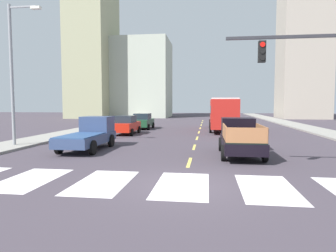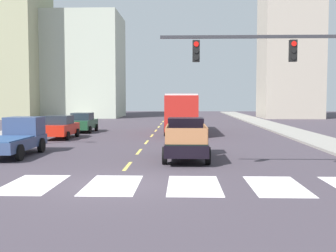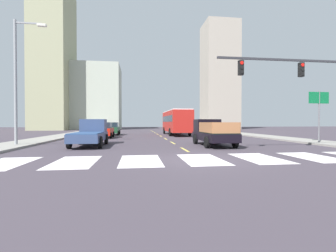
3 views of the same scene
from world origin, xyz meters
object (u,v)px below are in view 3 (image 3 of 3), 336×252
at_px(traffic_signal_gantry, 319,81).
at_px(sedan_mid, 112,129).
at_px(pickup_stakebed, 212,133).
at_px(streetlight_left, 18,77).
at_px(pickup_dark, 91,133).
at_px(sedan_far, 104,130).
at_px(city_bus, 176,121).
at_px(direction_sign_green, 319,106).

bearing_deg(traffic_signal_gantry, sedan_mid, 125.64).
relative_size(pickup_stakebed, streetlight_left, 0.58).
distance_m(pickup_dark, sedan_far, 8.95).
distance_m(sedan_far, streetlight_left, 10.85).
height_order(pickup_dark, sedan_mid, pickup_dark).
bearing_deg(streetlight_left, city_bus, 45.60).
distance_m(pickup_dark, traffic_signal_gantry, 15.48).
relative_size(pickup_stakebed, city_bus, 0.48).
distance_m(pickup_stakebed, direction_sign_green, 8.85).
xyz_separation_m(pickup_stakebed, sedan_mid, (-8.92, 15.61, -0.08)).
relative_size(pickup_dark, sedan_far, 1.18).
bearing_deg(sedan_far, pickup_dark, -87.26).
height_order(pickup_stakebed, traffic_signal_gantry, traffic_signal_gantry).
relative_size(sedan_far, traffic_signal_gantry, 0.46).
bearing_deg(pickup_dark, sedan_mid, 87.28).
bearing_deg(sedan_far, pickup_stakebed, -45.68).
bearing_deg(pickup_stakebed, traffic_signal_gantry, -38.71).
height_order(sedan_far, sedan_mid, same).
bearing_deg(sedan_mid, pickup_dark, -87.43).
relative_size(pickup_stakebed, direction_sign_green, 1.24).
bearing_deg(traffic_signal_gantry, city_bus, 106.09).
relative_size(pickup_dark, direction_sign_green, 1.24).
relative_size(pickup_stakebed, pickup_dark, 1.00).
relative_size(pickup_stakebed, traffic_signal_gantry, 0.55).
bearing_deg(traffic_signal_gantry, direction_sign_green, 50.01).
bearing_deg(direction_sign_green, pickup_stakebed, 177.98).
relative_size(city_bus, traffic_signal_gantry, 1.13).
distance_m(pickup_dark, streetlight_left, 6.46).
distance_m(city_bus, streetlight_left, 19.87).
relative_size(pickup_dark, city_bus, 0.48).
relative_size(sedan_mid, traffic_signal_gantry, 0.46).
bearing_deg(city_bus, direction_sign_green, -59.57).
distance_m(pickup_stakebed, pickup_dark, 8.99).
bearing_deg(traffic_signal_gantry, streetlight_left, 164.98).
bearing_deg(traffic_signal_gantry, sedan_far, 136.00).
distance_m(direction_sign_green, streetlight_left, 22.69).
bearing_deg(pickup_dark, city_bus, 55.75).
relative_size(city_bus, direction_sign_green, 2.57).
height_order(pickup_stakebed, sedan_far, pickup_stakebed).
bearing_deg(streetlight_left, traffic_signal_gantry, -15.02).
height_order(sedan_mid, direction_sign_green, direction_sign_green).
distance_m(pickup_stakebed, sedan_far, 13.45).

